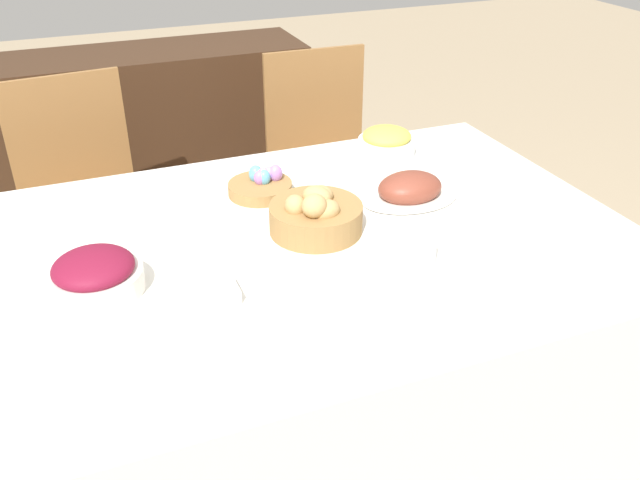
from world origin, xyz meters
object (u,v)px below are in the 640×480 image
(sideboard, at_px, (147,143))
(dinner_plate, at_px, (368,321))
(pineapple_bowl, at_px, (386,142))
(chair_far_left, at_px, (85,205))
(knife, at_px, (433,306))
(drinking_cup, at_px, (423,249))
(ham_platter, at_px, (410,190))
(chair_far_right, at_px, (325,166))
(fork, at_px, (298,339))
(bread_basket, at_px, (316,215))
(beet_salad_bowl, at_px, (95,275))
(egg_basket, at_px, (261,185))
(spoon, at_px, (444,303))
(butter_dish, at_px, (209,295))

(sideboard, bearing_deg, dinner_plate, -85.32)
(pineapple_bowl, height_order, dinner_plate, pineapple_bowl)
(chair_far_left, distance_m, knife, 1.50)
(drinking_cup, bearing_deg, ham_platter, 66.43)
(chair_far_right, relative_size, fork, 4.85)
(pineapple_bowl, height_order, knife, pineapple_bowl)
(chair_far_left, height_order, pineapple_bowl, chair_far_left)
(chair_far_left, bearing_deg, fork, -81.71)
(sideboard, bearing_deg, chair_far_left, -114.61)
(chair_far_right, height_order, bread_basket, chair_far_right)
(chair_far_right, bearing_deg, fork, -113.16)
(ham_platter, relative_size, beet_salad_bowl, 1.36)
(sideboard, height_order, pineapple_bowl, sideboard)
(chair_far_left, relative_size, ham_platter, 3.26)
(egg_basket, xyz_separation_m, knife, (0.18, -0.68, -0.02))
(dinner_plate, bearing_deg, knife, -0.00)
(beet_salad_bowl, distance_m, knife, 0.76)
(spoon, xyz_separation_m, butter_dish, (-0.48, 0.20, 0.01))
(chair_far_left, relative_size, bread_basket, 3.91)
(chair_far_right, relative_size, chair_far_left, 1.00)
(chair_far_right, xyz_separation_m, spoon, (-0.25, -1.32, 0.25))
(ham_platter, height_order, knife, ham_platter)
(spoon, distance_m, butter_dish, 0.52)
(pineapple_bowl, xyz_separation_m, spoon, (-0.26, -0.80, -0.04))
(chair_far_right, distance_m, pineapple_bowl, 0.60)
(ham_platter, height_order, fork, ham_platter)
(chair_far_left, distance_m, egg_basket, 0.85)
(bread_basket, height_order, spoon, bread_basket)
(dinner_plate, height_order, butter_dish, butter_dish)
(drinking_cup, bearing_deg, spoon, -101.70)
(ham_platter, relative_size, pineapple_bowl, 1.57)
(chair_far_right, relative_size, drinking_cup, 11.01)
(sideboard, bearing_deg, bread_basket, -82.67)
(dinner_plate, bearing_deg, egg_basket, 91.67)
(egg_basket, bearing_deg, sideboard, 96.18)
(butter_dish, bearing_deg, beet_salad_bowl, 149.92)
(chair_far_right, height_order, ham_platter, chair_far_right)
(knife, relative_size, drinking_cup, 2.27)
(chair_far_left, bearing_deg, pineapple_bowl, -35.00)
(dinner_plate, xyz_separation_m, butter_dish, (-0.29, 0.20, 0.01))
(sideboard, height_order, beet_salad_bowl, sideboard)
(bread_basket, height_order, fork, bread_basket)
(sideboard, height_order, ham_platter, sideboard)
(pineapple_bowl, bearing_deg, dinner_plate, -119.02)
(chair_far_right, xyz_separation_m, butter_dish, (-0.73, -1.12, 0.27))
(fork, height_order, drinking_cup, drinking_cup)
(sideboard, height_order, spoon, sideboard)
(chair_far_left, height_order, ham_platter, chair_far_left)
(sideboard, bearing_deg, knife, -80.98)
(chair_far_left, relative_size, knife, 4.85)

